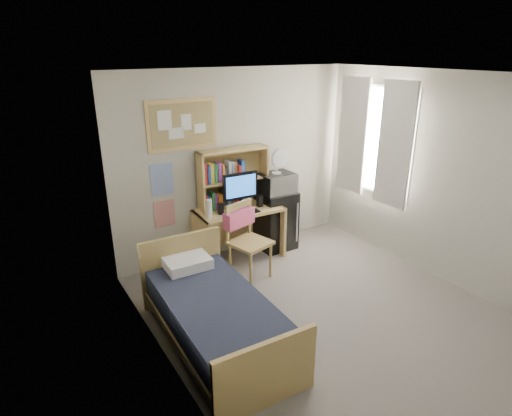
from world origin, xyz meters
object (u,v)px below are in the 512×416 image
bulletin_board (182,125)px  mini_fridge (275,220)px  desk_chair (250,242)px  bed (217,322)px  speaker_right (260,201)px  desk (239,234)px  speaker_left (221,209)px  microwave (276,183)px  desk_fan (277,162)px  monitor (240,192)px

bulletin_board → mini_fridge: size_ratio=1.07×
desk_chair → bed: desk_chair is taller
desk_chair → speaker_right: (0.45, 0.48, 0.33)m
bulletin_board → bed: bearing=-105.3°
desk → mini_fridge: bearing=6.5°
bulletin_board → speaker_left: bulletin_board is taller
bed → speaker_left: (0.83, 1.47, 0.57)m
speaker_left → bed: bearing=-116.8°
speaker_left → microwave: bearing=6.8°
desk_fan → desk_chair: bearing=-144.5°
monitor → desk_fan: 0.72m
desk → mini_fridge: size_ratio=1.37×
desk_chair → mini_fridge: (0.79, 0.60, -0.07)m
speaker_right → speaker_left: bearing=-180.0°
bulletin_board → desk_chair: size_ratio=0.93×
desk → monitor: 0.65m
desk → speaker_right: 0.55m
bulletin_board → speaker_left: size_ratio=6.13×
speaker_right → monitor: bearing=-180.0°
monitor → desk_fan: (0.65, 0.08, 0.30)m
bulletin_board → speaker_left: bearing=-46.9°
mini_fridge → monitor: (-0.65, -0.10, 0.58)m
bed → bulletin_board: bearing=76.7°
mini_fridge → desk_fan: size_ratio=2.67×
bulletin_board → monitor: (0.63, -0.36, -0.90)m
microwave → bulletin_board: bearing=167.1°
desk → microwave: 0.91m
desk → speaker_left: speaker_left is taller
bulletin_board → desk_fan: (1.27, -0.28, -0.60)m
bed → mini_fridge: bearing=43.4°
bulletin_board → bed: size_ratio=0.51×
desk → speaker_right: bearing=-11.3°
desk → microwave: (0.64, 0.02, 0.64)m
desk_chair → microwave: microwave is taller
bed → desk_fan: bearing=43.0°
desk → bed: 1.90m
bed → speaker_left: speaker_left is taller
bed → microwave: 2.47m
mini_fridge → bed: (-1.77, -1.56, -0.18)m
bulletin_board → desk: size_ratio=0.78×
speaker_left → speaker_right: bearing=0.0°
speaker_right → desk_fan: desk_fan is taller
desk → bed: size_ratio=0.65×
desk → speaker_right: size_ratio=6.94×
mini_fridge → monitor: 0.87m
microwave → desk: bearing=-178.4°
bed → speaker_left: size_ratio=12.13×
bed → speaker_left: bearing=62.7°
desk → mini_fridge: 0.65m
desk_fan → speaker_right: bearing=-164.8°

